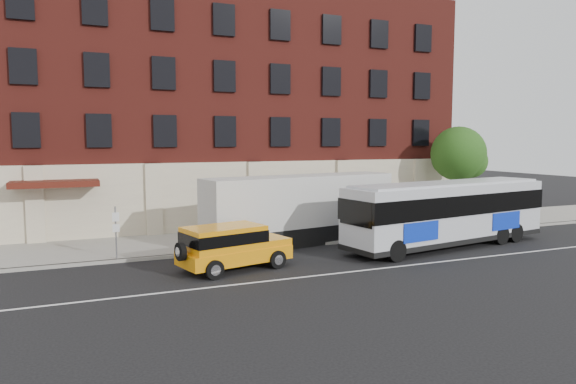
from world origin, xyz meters
name	(u,v)px	position (x,y,z in m)	size (l,w,h in m)	color
ground	(351,275)	(0.00, 0.00, 0.00)	(120.00, 120.00, 0.00)	black
sidewalk	(271,236)	(0.00, 9.00, 0.07)	(60.00, 6.00, 0.15)	gray
kerb	(292,246)	(0.00, 6.00, 0.07)	(60.00, 0.25, 0.15)	gray
lane_line	(345,272)	(0.00, 0.50, 0.01)	(60.00, 0.12, 0.01)	silver
building	(229,109)	(-0.01, 16.92, 7.58)	(30.00, 12.10, 15.00)	maroon
sign_pole	(116,230)	(-8.50, 6.15, 1.45)	(0.30, 0.20, 2.50)	slate
street_tree	(459,156)	(13.54, 9.48, 4.41)	(3.60, 3.60, 6.20)	#322419
city_bus	(448,211)	(7.43, 3.15, 1.83)	(12.37, 4.47, 3.32)	#B7BAC2
yellow_suv	(230,245)	(-4.22, 2.77, 1.08)	(5.08, 2.98, 1.89)	orange
shipping_container	(301,210)	(0.87, 6.80, 1.78)	(10.99, 4.03, 3.59)	black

